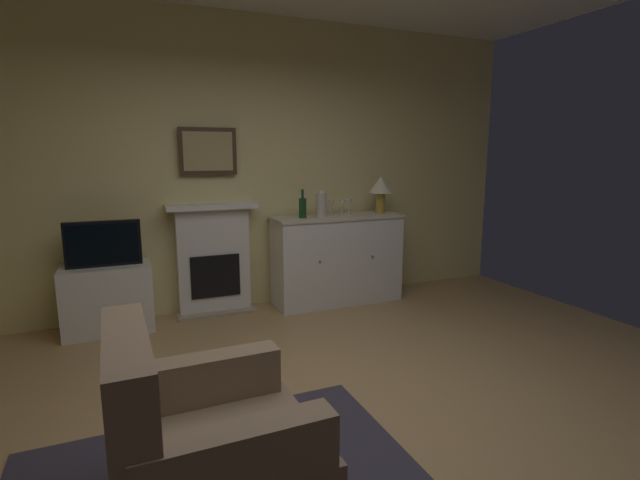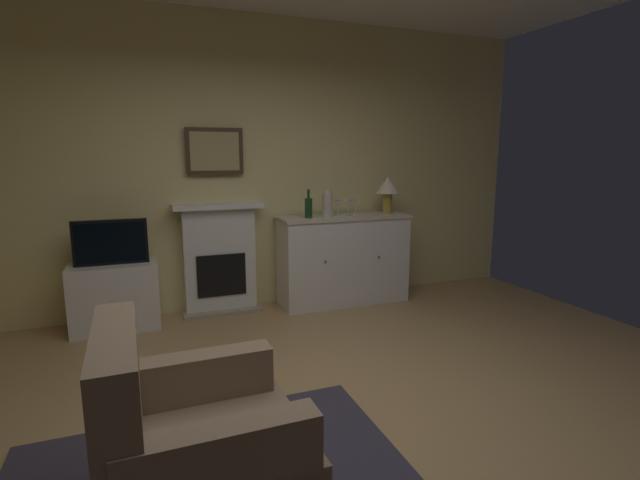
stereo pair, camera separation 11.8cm
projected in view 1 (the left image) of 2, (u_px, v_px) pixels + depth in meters
ground_plane at (347, 434)px, 2.77m from camera, size 6.36×5.05×0.10m
wall_rear at (239, 165)px, 4.75m from camera, size 6.36×0.06×2.92m
fireplace_unit at (213, 259)px, 4.68m from camera, size 0.87×0.30×1.10m
framed_picture at (208, 151)px, 4.53m from camera, size 0.55×0.04×0.45m
sideboard_cabinet at (337, 259)px, 5.03m from camera, size 1.39×0.49×0.94m
table_lamp at (381, 187)px, 5.09m from camera, size 0.26×0.26×0.40m
wine_bottle at (303, 207)px, 4.73m from camera, size 0.08×0.08×0.29m
wine_glass_left at (331, 204)px, 4.90m from camera, size 0.07×0.07×0.16m
wine_glass_center at (342, 204)px, 4.92m from camera, size 0.07×0.07×0.16m
wine_glass_right at (349, 203)px, 5.02m from camera, size 0.07×0.07×0.16m
vase_decorative at (321, 203)px, 4.79m from camera, size 0.11×0.11×0.28m
tv_cabinet at (108, 299)px, 4.20m from camera, size 0.75×0.42×0.61m
tv_set at (103, 244)px, 4.09m from camera, size 0.62×0.07×0.40m
armchair at (204, 449)px, 1.93m from camera, size 0.83×0.79×0.92m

